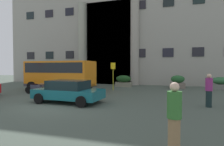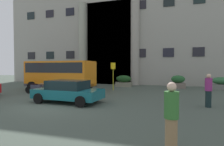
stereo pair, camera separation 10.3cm
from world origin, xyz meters
name	(u,v)px [view 2 (the right image)]	position (x,y,z in m)	size (l,w,h in m)	color
ground_plane	(57,106)	(0.00, 0.00, -0.06)	(80.00, 64.00, 0.12)	#465247
office_building_facade	(123,23)	(-0.01, 17.47, 8.91)	(32.35, 9.78, 17.85)	#9B988D
orange_minibus	(61,73)	(-3.22, 5.50, 1.63)	(6.19, 2.92, 2.72)	orange
bus_stop_sign	(113,73)	(1.33, 7.25, 1.61)	(0.44, 0.08, 2.61)	#A09E1A
hedge_planter_entrance_left	(178,82)	(7.38, 10.60, 0.65)	(1.42, 0.91, 1.35)	#6E6257
hedge_planter_east	(124,81)	(1.62, 10.59, 0.62)	(1.79, 0.92, 1.28)	gray
hedge_planter_far_west	(87,80)	(-2.70, 10.14, 0.65)	(1.60, 0.86, 1.34)	#676956
hedge_planter_far_east	(50,79)	(-7.93, 10.44, 0.68)	(1.70, 0.76, 1.40)	slate
hedge_planter_west	(222,84)	(11.45, 10.69, 0.59)	(2.05, 1.00, 1.22)	slate
parked_coupe_end	(68,91)	(0.27, 0.81, 0.70)	(4.29, 2.32, 1.36)	#17626C
motorcycle_near_kerb	(36,88)	(-4.11, 3.22, 0.46)	(2.05, 0.55, 0.89)	black
pedestrian_man_red_shirt	(171,117)	(6.07, -4.16, 0.90)	(0.36, 0.36, 1.77)	olive
pedestrian_child_trailing	(208,90)	(8.23, 1.72, 0.92)	(0.36, 0.36, 1.81)	black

